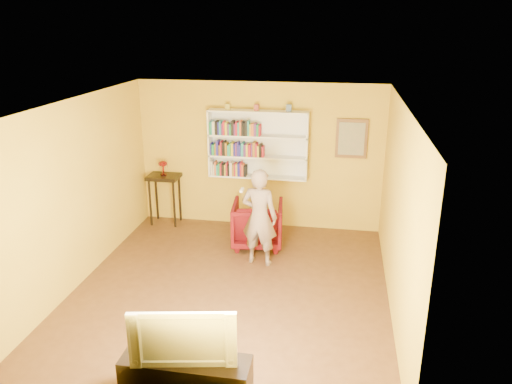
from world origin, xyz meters
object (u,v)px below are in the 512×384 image
armchair (258,224)px  television (184,334)px  console_table (164,184)px  ruby_lustre (163,165)px  bookshelf (258,144)px  person (259,217)px  tv_cabinet (186,379)px

armchair → television: (-0.10, -3.81, 0.39)m
console_table → ruby_lustre: size_ratio=3.50×
console_table → armchair: console_table is taller
console_table → ruby_lustre: (0.00, 0.00, 0.36)m
bookshelf → console_table: bearing=-174.9°
console_table → bookshelf: bearing=5.1°
bookshelf → ruby_lustre: bookshelf is taller
console_table → ruby_lustre: ruby_lustre is taller
armchair → ruby_lustre: bearing=-25.7°
person → tv_cabinet: size_ratio=1.19×
ruby_lustre → armchair: (1.91, -0.69, -0.77)m
armchair → tv_cabinet: 3.82m
person → tv_cabinet: 3.20m
ruby_lustre → armchair: bearing=-19.8°
bookshelf → console_table: 1.96m
ruby_lustre → person: 2.49m
console_table → person: (2.05, -1.36, -0.00)m
console_table → television: bearing=-68.0°
console_table → person: 2.46m
bookshelf → tv_cabinet: bookshelf is taller
armchair → bookshelf: bearing=-87.2°
tv_cabinet → armchair: bearing=88.6°
bookshelf → television: (0.03, -4.66, -0.81)m
bookshelf → person: size_ratio=1.14×
tv_cabinet → television: size_ratio=1.26×
bookshelf → television: bookshelf is taller
ruby_lustre → person: person is taller
ruby_lustre → television: (1.81, -4.50, -0.38)m
ruby_lustre → television: ruby_lustre is taller
ruby_lustre → person: (2.05, -1.36, -0.37)m
console_table → television: 4.85m
console_table → television: television is taller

